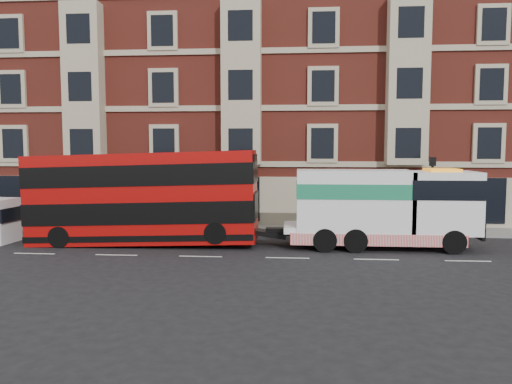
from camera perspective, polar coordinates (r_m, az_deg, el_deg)
ground at (r=23.37m, az=-6.34°, el=-7.34°), size 120.00×120.00×0.00m
sidewalk at (r=30.62m, az=-3.69°, el=-4.23°), size 90.00×3.00×0.15m
victorian_terrace at (r=37.95m, az=-1.36°, el=12.70°), size 45.00×12.00×20.40m
lamp_post_west at (r=30.51m, az=-15.30°, el=0.49°), size 0.35×0.15×4.35m
lamp_post_east at (r=29.71m, az=19.45°, el=0.27°), size 0.35×0.15×4.35m
double_decker_bus at (r=26.40m, az=-12.80°, el=-0.49°), size 11.72×2.69×4.74m
tow_truck at (r=25.60m, az=13.97°, el=-1.67°), size 9.38×2.77×3.91m
pedestrian at (r=31.04m, az=-14.03°, el=-2.34°), size 0.71×0.48×1.90m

